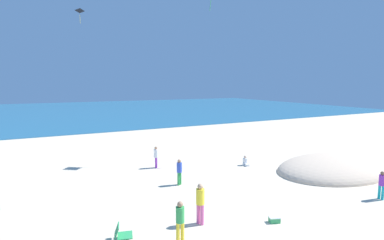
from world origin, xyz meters
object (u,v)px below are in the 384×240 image
cooler_box (274,219)px  person_2 (179,170)px  person_7 (180,219)px  person_1 (382,183)px  person_6 (245,162)px  person_5 (156,156)px  kite_black (80,10)px  beach_chair_far_left (121,233)px  person_8 (200,201)px

cooler_box → person_2: 6.19m
person_7 → person_1: bearing=-89.1°
person_1 → person_7: size_ratio=0.92×
person_6 → person_7: bearing=-41.7°
person_1 → person_5: bearing=122.2°
person_5 → kite_black: (-2.62, 16.45, 12.78)m
beach_chair_far_left → person_5: person_5 is taller
person_1 → person_5: (-8.11, 10.26, 0.03)m
cooler_box → person_8: size_ratio=0.30×
person_2 → person_8: size_ratio=0.86×
person_7 → person_8: person_8 is taller
person_1 → person_6: size_ratio=2.04×
person_2 → person_1: bearing=25.0°
person_5 → person_6: 6.28m
person_1 → person_7: bearing=169.0°
person_2 → person_6: bearing=78.3°
person_1 → beach_chair_far_left: bearing=164.8°
person_5 → person_7: person_7 is taller
beach_chair_far_left → person_7: size_ratio=0.49×
person_2 → person_7: 6.09m
cooler_box → person_2: (-1.65, 5.92, 0.74)m
person_1 → person_2: bearing=135.3°
beach_chair_far_left → person_1: bearing=4.5°
person_6 → beach_chair_far_left: bearing=-51.8°
person_7 → person_5: bearing=-9.0°
kite_black → person_7: bearing=-89.7°
person_5 → kite_black: kite_black is taller
beach_chair_far_left → person_2: (4.36, 4.46, 0.58)m
person_7 → person_8: bearing=-49.7°
person_2 → person_5: bearing=153.9°
person_1 → person_2: size_ratio=0.97×
person_6 → person_8: size_ratio=0.41×
cooler_box → kite_black: bearing=99.3°
person_1 → kite_black: kite_black is taller
person_5 → person_1: bearing=-41.3°
person_8 → person_7: bearing=-170.6°
cooler_box → person_6: size_ratio=0.73×
person_2 → person_8: person_8 is taller
beach_chair_far_left → person_2: size_ratio=0.52×
beach_chair_far_left → person_6: (10.16, 5.98, -0.01)m
person_6 → person_1: bearing=23.8°
kite_black → person_2: bearing=-82.6°
person_1 → person_2: (-8.09, 6.45, 0.03)m
person_7 → person_8: size_ratio=0.90×
person_1 → person_8: bearing=162.9°
beach_chair_far_left → person_7: person_7 is taller
person_7 → person_8: (1.31, 0.90, 0.10)m
cooler_box → kite_black: kite_black is taller
person_7 → kite_black: (-0.15, 25.81, 12.74)m
cooler_box → kite_black: 29.77m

